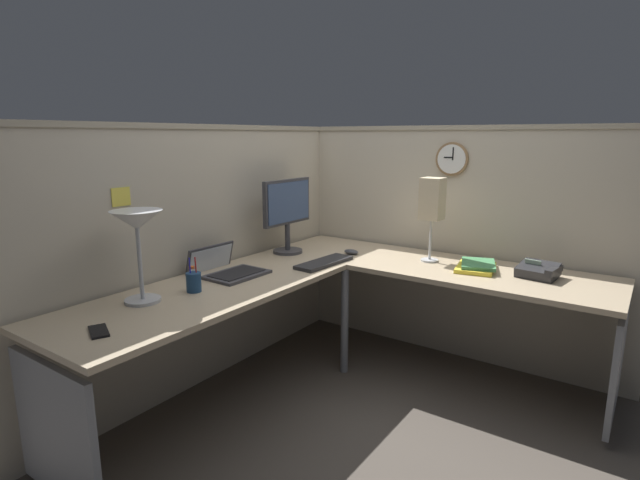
# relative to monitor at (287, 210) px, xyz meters

# --- Properties ---
(ground_plane) EXTENTS (6.80, 6.80, 0.00)m
(ground_plane) POSITION_rel_monitor_xyz_m (-0.19, -0.64, -1.02)
(ground_plane) COLOR #4C443D
(cubicle_wall_back) EXTENTS (2.57, 0.12, 1.58)m
(cubicle_wall_back) POSITION_rel_monitor_xyz_m (-0.55, 0.23, -0.23)
(cubicle_wall_back) COLOR #B7AD99
(cubicle_wall_back) RESTS_ON ground
(cubicle_wall_right) EXTENTS (0.12, 2.37, 1.58)m
(cubicle_wall_right) POSITION_rel_monitor_xyz_m (0.68, -0.90, -0.23)
(cubicle_wall_right) COLOR #B7AD99
(cubicle_wall_right) RESTS_ON ground
(desk) EXTENTS (2.35, 2.15, 0.73)m
(desk) POSITION_rel_monitor_xyz_m (-0.33, -0.69, -0.39)
(desk) COLOR tan
(desk) RESTS_ON ground
(monitor) EXTENTS (0.46, 0.20, 0.50)m
(monitor) POSITION_rel_monitor_xyz_m (0.00, 0.00, 0.00)
(monitor) COLOR #38383D
(monitor) RESTS_ON desk
(laptop) EXTENTS (0.35, 0.39, 0.22)m
(laptop) POSITION_rel_monitor_xyz_m (-0.61, -0.02, -0.27)
(laptop) COLOR #38383D
(laptop) RESTS_ON desk
(keyboard) EXTENTS (0.44, 0.17, 0.02)m
(keyboard) POSITION_rel_monitor_xyz_m (-0.11, -0.38, -0.28)
(keyboard) COLOR #232326
(keyboard) RESTS_ON desk
(computer_mouse) EXTENTS (0.06, 0.10, 0.03)m
(computer_mouse) POSITION_rel_monitor_xyz_m (0.21, -0.38, -0.28)
(computer_mouse) COLOR #38383D
(computer_mouse) RESTS_ON desk
(desk_lamp_dome) EXTENTS (0.24, 0.24, 0.44)m
(desk_lamp_dome) POSITION_rel_monitor_xyz_m (-1.19, -0.06, 0.07)
(desk_lamp_dome) COLOR #B7BABF
(desk_lamp_dome) RESTS_ON desk
(pen_cup) EXTENTS (0.08, 0.08, 0.18)m
(pen_cup) POSITION_rel_monitor_xyz_m (-0.95, -0.14, -0.24)
(pen_cup) COLOR navy
(pen_cup) RESTS_ON desk
(cell_phone) EXTENTS (0.12, 0.16, 0.01)m
(cell_phone) POSITION_rel_monitor_xyz_m (-1.53, -0.23, -0.29)
(cell_phone) COLOR black
(cell_phone) RESTS_ON desk
(office_phone) EXTENTS (0.22, 0.23, 0.11)m
(office_phone) POSITION_rel_monitor_xyz_m (0.33, -1.54, -0.26)
(office_phone) COLOR #232326
(office_phone) RESTS_ON desk
(book_stack) EXTENTS (0.32, 0.27, 0.04)m
(book_stack) POSITION_rel_monitor_xyz_m (0.30, -1.20, -0.27)
(book_stack) COLOR yellow
(book_stack) RESTS_ON desk
(desk_lamp_paper) EXTENTS (0.13, 0.13, 0.53)m
(desk_lamp_paper) POSITION_rel_monitor_xyz_m (0.33, -0.89, 0.09)
(desk_lamp_paper) COLOR #B7BABF
(desk_lamp_paper) RESTS_ON desk
(wall_clock) EXTENTS (0.04, 0.22, 0.22)m
(wall_clock) POSITION_rel_monitor_xyz_m (0.63, -0.89, 0.34)
(wall_clock) COLOR olive
(pinned_note_leftmost) EXTENTS (0.10, 0.00, 0.09)m
(pinned_note_leftmost) POSITION_rel_monitor_xyz_m (-1.11, 0.18, 0.19)
(pinned_note_leftmost) COLOR #EAD84C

